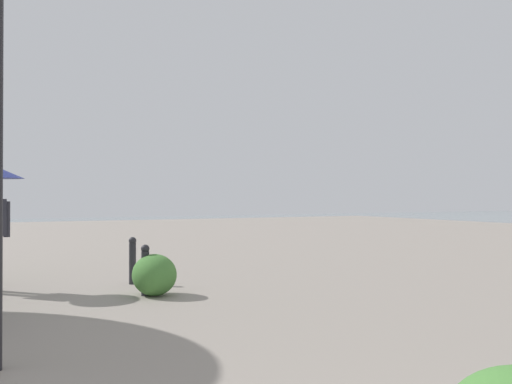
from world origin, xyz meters
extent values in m
cylinder|color=#2D2D38|center=(9.89, 1.03, 1.15)|extent=(0.10, 0.10, 0.58)
cylinder|color=#232328|center=(8.35, -0.83, 0.34)|extent=(0.12, 0.12, 0.68)
sphere|color=#232328|center=(8.35, -0.83, 0.72)|extent=(0.13, 0.13, 0.13)
cylinder|color=#232328|center=(9.56, -0.95, 0.36)|extent=(0.12, 0.12, 0.71)
sphere|color=#232328|center=(9.56, -0.95, 0.75)|extent=(0.13, 0.13, 0.13)
ellipsoid|color=#477F38|center=(8.29, -0.96, 0.32)|extent=(0.75, 0.67, 0.64)
camera|label=1|loc=(-0.05, 1.55, 1.52)|focal=39.25mm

